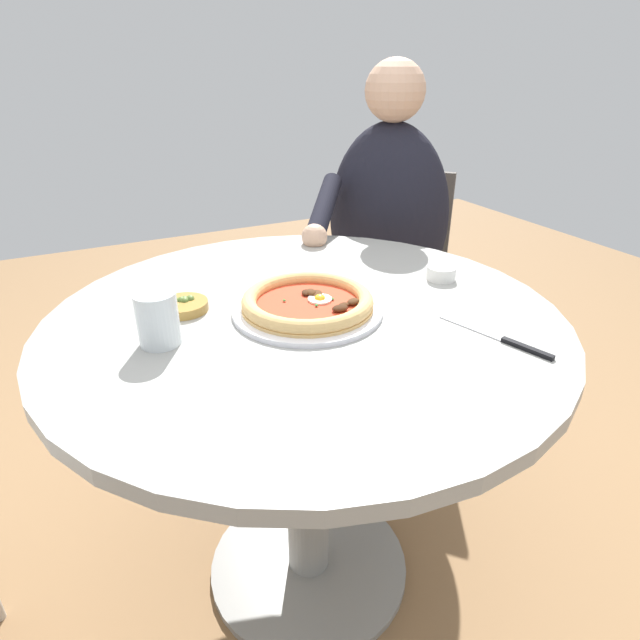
% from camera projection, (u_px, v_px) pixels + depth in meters
% --- Properties ---
extents(ground_plane, '(6.00, 6.00, 0.02)m').
position_uv_depth(ground_plane, '(309.00, 568.00, 1.37)').
color(ground_plane, olive).
extents(dining_table, '(1.02, 1.02, 0.74)m').
position_uv_depth(dining_table, '(306.00, 380.00, 1.10)').
color(dining_table, '#999993').
rests_on(dining_table, ground).
extents(pizza_on_plate, '(0.30, 0.30, 0.04)m').
position_uv_depth(pizza_on_plate, '(309.00, 304.00, 1.02)').
color(pizza_on_plate, white).
rests_on(pizza_on_plate, dining_table).
extents(water_glass, '(0.07, 0.07, 0.10)m').
position_uv_depth(water_glass, '(159.00, 323.00, 0.90)').
color(water_glass, silver).
rests_on(water_glass, dining_table).
extents(steak_knife, '(0.22, 0.07, 0.01)m').
position_uv_depth(steak_knife, '(510.00, 342.00, 0.91)').
color(steak_knife, silver).
rests_on(steak_knife, dining_table).
extents(ramekin_capers, '(0.07, 0.07, 0.03)m').
position_uv_depth(ramekin_capers, '(441.00, 272.00, 1.18)').
color(ramekin_capers, white).
rests_on(ramekin_capers, dining_table).
extents(olive_pan, '(0.10, 0.12, 0.04)m').
position_uv_depth(olive_pan, '(182.00, 305.00, 1.03)').
color(olive_pan, olive).
rests_on(olive_pan, dining_table).
extents(diner_person, '(0.44, 0.57, 1.19)m').
position_uv_depth(diner_person, '(383.00, 279.00, 1.72)').
color(diner_person, '#282833').
rests_on(diner_person, ground).
extents(cafe_chair_diner, '(0.54, 0.54, 0.85)m').
position_uv_depth(cafe_chair_diner, '(393.00, 271.00, 1.85)').
color(cafe_chair_diner, '#504A45').
rests_on(cafe_chair_diner, ground).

